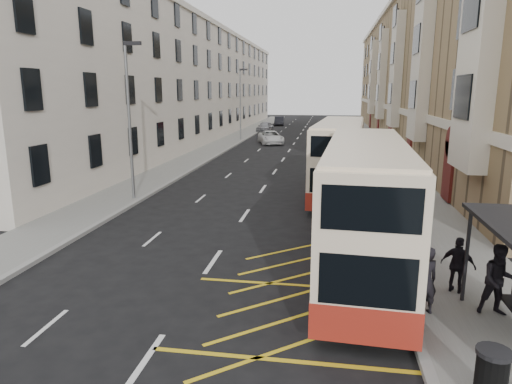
% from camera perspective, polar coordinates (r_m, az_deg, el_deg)
% --- Properties ---
extents(ground, '(200.00, 200.00, 0.00)m').
position_cam_1_polar(ground, '(12.49, -10.10, -15.15)').
color(ground, black).
rests_on(ground, ground).
extents(pavement_right, '(4.00, 120.00, 0.15)m').
position_cam_1_polar(pavement_right, '(41.01, 14.91, 4.19)').
color(pavement_right, slate).
rests_on(pavement_right, ground).
extents(pavement_left, '(3.00, 120.00, 0.15)m').
position_cam_1_polar(pavement_left, '(42.33, -6.51, 4.79)').
color(pavement_left, slate).
rests_on(pavement_left, ground).
extents(kerb_right, '(0.25, 120.00, 0.15)m').
position_cam_1_polar(kerb_right, '(40.86, 12.11, 4.31)').
color(kerb_right, gray).
rests_on(kerb_right, ground).
extents(kerb_left, '(0.25, 120.00, 0.15)m').
position_cam_1_polar(kerb_left, '(41.96, -4.53, 4.76)').
color(kerb_left, gray).
rests_on(kerb_left, ground).
extents(road_markings, '(10.00, 110.00, 0.01)m').
position_cam_1_polar(road_markings, '(55.83, 5.16, 6.63)').
color(road_markings, silver).
rests_on(road_markings, ground).
extents(terrace_right, '(10.75, 79.00, 15.25)m').
position_cam_1_polar(terrace_right, '(56.89, 20.92, 13.56)').
color(terrace_right, '#917754').
rests_on(terrace_right, ground).
extents(terrace_left, '(9.18, 79.00, 13.25)m').
position_cam_1_polar(terrace_left, '(58.50, -8.27, 13.21)').
color(terrace_left, beige).
rests_on(terrace_left, ground).
extents(guard_railing, '(0.06, 6.56, 1.01)m').
position_cam_1_polar(guard_railing, '(17.06, 16.99, -4.72)').
color(guard_railing, red).
rests_on(guard_railing, pavement_right).
extents(street_lamp_near, '(0.93, 0.18, 8.00)m').
position_cam_1_polar(street_lamp_near, '(24.62, -15.50, 9.51)').
color(street_lamp_near, slate).
rests_on(street_lamp_near, pavement_left).
extents(street_lamp_far, '(0.93, 0.18, 8.00)m').
position_cam_1_polar(street_lamp_far, '(53.38, -1.92, 11.38)').
color(street_lamp_far, slate).
rests_on(street_lamp_far, pavement_left).
extents(double_decker_front, '(3.01, 10.70, 4.22)m').
position_cam_1_polar(double_decker_front, '(15.01, 13.38, -1.72)').
color(double_decker_front, beige).
rests_on(double_decker_front, ground).
extents(double_decker_rear, '(3.19, 10.49, 4.12)m').
position_cam_1_polar(double_decker_rear, '(25.81, 10.37, 4.21)').
color(double_decker_rear, beige).
rests_on(double_decker_rear, ground).
extents(litter_bin, '(0.63, 0.63, 1.05)m').
position_cam_1_polar(litter_bin, '(9.95, 27.36, -19.67)').
color(litter_bin, black).
rests_on(litter_bin, pavement_right).
extents(pedestrian_near, '(0.77, 0.64, 1.81)m').
position_cam_1_polar(pedestrian_near, '(12.56, 20.40, -10.31)').
color(pedestrian_near, black).
rests_on(pedestrian_near, pavement_right).
extents(pedestrian_mid, '(0.91, 0.71, 1.87)m').
position_cam_1_polar(pedestrian_mid, '(13.24, 28.12, -9.71)').
color(pedestrian_mid, black).
rests_on(pedestrian_mid, pavement_right).
extents(pedestrian_far, '(1.02, 0.80, 1.62)m').
position_cam_1_polar(pedestrian_far, '(14.21, 23.94, -8.34)').
color(pedestrian_far, black).
rests_on(pedestrian_far, pavement_right).
extents(white_van, '(3.69, 5.53, 1.41)m').
position_cam_1_polar(white_van, '(50.54, 1.86, 6.84)').
color(white_van, silver).
rests_on(white_van, ground).
extents(car_silver, '(2.23, 4.45, 1.46)m').
position_cam_1_polar(car_silver, '(65.04, 1.11, 8.15)').
color(car_silver, '#929398').
rests_on(car_silver, ground).
extents(car_dark, '(1.94, 4.58, 1.47)m').
position_cam_1_polar(car_dark, '(77.73, 2.92, 8.87)').
color(car_dark, black).
rests_on(car_dark, ground).
extents(car_red, '(3.49, 5.32, 1.43)m').
position_cam_1_polar(car_red, '(67.59, 8.67, 8.17)').
color(car_red, '#9B0013').
rests_on(car_red, ground).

